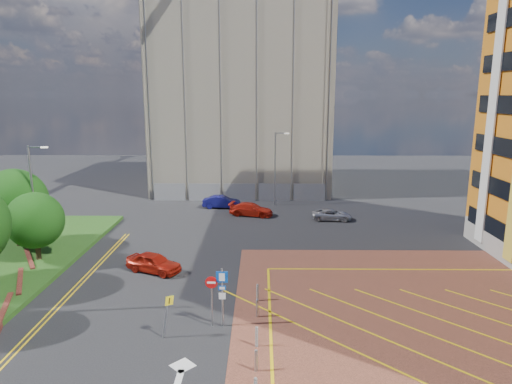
{
  "coord_description": "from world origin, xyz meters",
  "views": [
    {
      "loc": [
        2.5,
        -20.9,
        11.87
      ],
      "look_at": [
        2.22,
        2.91,
        6.79
      ],
      "focal_mm": 32.0,
      "sensor_mm": 36.0,
      "label": 1
    }
  ],
  "objects_px": {
    "tree_d": "(14,201)",
    "lamp_back": "(276,166)",
    "lamp_left_far": "(34,194)",
    "sign_cluster": "(218,291)",
    "car_silver_back": "(332,215)",
    "tree_c": "(35,220)",
    "car_red_left": "(154,263)",
    "warning_sign": "(167,311)",
    "car_red_back": "(251,209)",
    "car_blue_back": "(222,202)"
  },
  "relations": [
    {
      "from": "car_blue_back",
      "to": "car_red_back",
      "type": "distance_m",
      "value": 4.51
    },
    {
      "from": "tree_d",
      "to": "lamp_back",
      "type": "xyz_separation_m",
      "value": [
        20.58,
        15.0,
        0.49
      ]
    },
    {
      "from": "tree_c",
      "to": "car_blue_back",
      "type": "bearing_deg",
      "value": 54.6
    },
    {
      "from": "warning_sign",
      "to": "car_red_back",
      "type": "distance_m",
      "value": 23.9
    },
    {
      "from": "lamp_left_far",
      "to": "sign_cluster",
      "type": "relative_size",
      "value": 2.5
    },
    {
      "from": "car_blue_back",
      "to": "car_silver_back",
      "type": "relative_size",
      "value": 1.04
    },
    {
      "from": "tree_d",
      "to": "tree_c",
      "type": "bearing_deg",
      "value": -45.0
    },
    {
      "from": "warning_sign",
      "to": "car_red_left",
      "type": "distance_m",
      "value": 9.08
    },
    {
      "from": "tree_d",
      "to": "sign_cluster",
      "type": "height_order",
      "value": "tree_d"
    },
    {
      "from": "car_blue_back",
      "to": "car_silver_back",
      "type": "height_order",
      "value": "car_blue_back"
    },
    {
      "from": "lamp_left_far",
      "to": "sign_cluster",
      "type": "bearing_deg",
      "value": -36.82
    },
    {
      "from": "tree_c",
      "to": "tree_d",
      "type": "distance_m",
      "value": 4.3
    },
    {
      "from": "lamp_back",
      "to": "car_blue_back",
      "type": "distance_m",
      "value": 7.05
    },
    {
      "from": "lamp_back",
      "to": "car_red_back",
      "type": "bearing_deg",
      "value": -119.34
    },
    {
      "from": "tree_c",
      "to": "tree_d",
      "type": "relative_size",
      "value": 0.81
    },
    {
      "from": "tree_c",
      "to": "lamp_back",
      "type": "distance_m",
      "value": 25.19
    },
    {
      "from": "sign_cluster",
      "to": "tree_c",
      "type": "bearing_deg",
      "value": 146.84
    },
    {
      "from": "lamp_left_far",
      "to": "car_blue_back",
      "type": "xyz_separation_m",
      "value": [
        12.68,
        14.55,
        -4.0
      ]
    },
    {
      "from": "tree_d",
      "to": "lamp_back",
      "type": "height_order",
      "value": "lamp_back"
    },
    {
      "from": "sign_cluster",
      "to": "car_silver_back",
      "type": "height_order",
      "value": "sign_cluster"
    },
    {
      "from": "lamp_left_far",
      "to": "lamp_back",
      "type": "height_order",
      "value": "lamp_left_far"
    },
    {
      "from": "tree_d",
      "to": "car_red_left",
      "type": "distance_m",
      "value": 12.93
    },
    {
      "from": "sign_cluster",
      "to": "car_red_left",
      "type": "bearing_deg",
      "value": 124.54
    },
    {
      "from": "tree_c",
      "to": "warning_sign",
      "type": "xyz_separation_m",
      "value": [
        11.37,
        -10.2,
        -1.76
      ]
    },
    {
      "from": "car_silver_back",
      "to": "tree_c",
      "type": "bearing_deg",
      "value": 122.61
    },
    {
      "from": "tree_d",
      "to": "car_blue_back",
      "type": "relative_size",
      "value": 1.52
    },
    {
      "from": "lamp_left_far",
      "to": "lamp_back",
      "type": "bearing_deg",
      "value": 40.86
    },
    {
      "from": "lamp_back",
      "to": "warning_sign",
      "type": "relative_size",
      "value": 3.56
    },
    {
      "from": "sign_cluster",
      "to": "car_blue_back",
      "type": "xyz_separation_m",
      "value": [
        -2.04,
        25.56,
        -1.3
      ]
    },
    {
      "from": "car_blue_back",
      "to": "tree_c",
      "type": "bearing_deg",
      "value": 147.51
    },
    {
      "from": "tree_d",
      "to": "sign_cluster",
      "type": "bearing_deg",
      "value": -35.58
    },
    {
      "from": "lamp_left_far",
      "to": "car_red_left",
      "type": "height_order",
      "value": "lamp_left_far"
    },
    {
      "from": "tree_c",
      "to": "car_silver_back",
      "type": "distance_m",
      "value": 25.84
    },
    {
      "from": "warning_sign",
      "to": "tree_c",
      "type": "bearing_deg",
      "value": 138.1
    },
    {
      "from": "tree_c",
      "to": "sign_cluster",
      "type": "bearing_deg",
      "value": -33.16
    },
    {
      "from": "lamp_left_far",
      "to": "sign_cluster",
      "type": "distance_m",
      "value": 18.58
    },
    {
      "from": "warning_sign",
      "to": "car_red_back",
      "type": "height_order",
      "value": "warning_sign"
    },
    {
      "from": "car_red_left",
      "to": "car_blue_back",
      "type": "bearing_deg",
      "value": 14.63
    },
    {
      "from": "tree_c",
      "to": "car_silver_back",
      "type": "relative_size",
      "value": 1.28
    },
    {
      "from": "tree_d",
      "to": "car_red_left",
      "type": "xyz_separation_m",
      "value": [
        11.67,
        -4.56,
        -3.21
      ]
    },
    {
      "from": "car_blue_back",
      "to": "warning_sign",
      "type": "bearing_deg",
      "value": -177.93
    },
    {
      "from": "tree_d",
      "to": "car_blue_back",
      "type": "distance_m",
      "value": 20.29
    },
    {
      "from": "sign_cluster",
      "to": "car_silver_back",
      "type": "distance_m",
      "value": 22.75
    },
    {
      "from": "lamp_back",
      "to": "car_red_back",
      "type": "relative_size",
      "value": 1.83
    },
    {
      "from": "tree_c",
      "to": "sign_cluster",
      "type": "height_order",
      "value": "tree_c"
    },
    {
      "from": "lamp_left_far",
      "to": "car_red_left",
      "type": "xyz_separation_m",
      "value": [
        9.59,
        -3.56,
        -4.0
      ]
    },
    {
      "from": "tree_d",
      "to": "car_silver_back",
      "type": "xyz_separation_m",
      "value": [
        25.83,
        8.82,
        -3.34
      ]
    },
    {
      "from": "lamp_left_far",
      "to": "lamp_back",
      "type": "xyz_separation_m",
      "value": [
        18.5,
        16.0,
        -0.3
      ]
    },
    {
      "from": "lamp_back",
      "to": "sign_cluster",
      "type": "relative_size",
      "value": 2.5
    },
    {
      "from": "lamp_left_far",
      "to": "car_red_back",
      "type": "relative_size",
      "value": 1.83
    }
  ]
}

